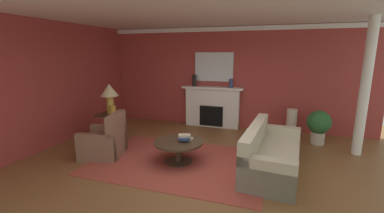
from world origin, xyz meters
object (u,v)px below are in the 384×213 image
(fireplace, at_px, (212,108))
(potted_plant, at_px, (319,124))
(vase_mantel_right, at_px, (231,83))
(vase_tall_corner, at_px, (291,123))
(table_lamp, at_px, (109,93))
(vase_on_side_table, at_px, (113,110))
(armchair_near_window, at_px, (105,142))
(side_table, at_px, (112,125))
(sofa, at_px, (270,155))
(coffee_table, at_px, (178,147))
(vase_mantel_left, at_px, (194,80))
(mantel_mirror, at_px, (214,67))

(fireplace, xyz_separation_m, potted_plant, (2.82, -0.67, -0.08))
(vase_mantel_right, bearing_deg, vase_tall_corner, -8.50)
(table_lamp, bearing_deg, vase_on_side_table, -38.66)
(table_lamp, xyz_separation_m, vase_on_side_table, (0.15, -0.12, -0.40))
(armchair_near_window, xyz_separation_m, side_table, (-0.46, 0.91, 0.09))
(side_table, xyz_separation_m, potted_plant, (4.95, 1.35, 0.09))
(side_table, relative_size, vase_tall_corner, 0.93)
(vase_tall_corner, relative_size, vase_mantel_right, 2.94)
(sofa, relative_size, coffee_table, 2.17)
(sofa, height_order, vase_on_side_table, vase_on_side_table)
(armchair_near_window, xyz_separation_m, coffee_table, (1.63, 0.19, 0.03))
(vase_on_side_table, distance_m, vase_tall_corner, 4.60)
(table_lamp, relative_size, vase_mantel_right, 2.94)
(side_table, distance_m, vase_tall_corner, 4.67)
(coffee_table, height_order, side_table, side_table)
(sofa, relative_size, potted_plant, 2.61)
(vase_mantel_left, relative_size, vase_mantel_right, 1.35)
(side_table, bearing_deg, coffee_table, -19.12)
(vase_mantel_right, xyz_separation_m, potted_plant, (2.27, -0.62, -0.85))
(mantel_mirror, distance_m, vase_mantel_left, 0.70)
(mantel_mirror, bearing_deg, coffee_table, -90.62)
(coffee_table, height_order, vase_on_side_table, vase_on_side_table)
(armchair_near_window, bearing_deg, potted_plant, 26.77)
(coffee_table, height_order, table_lamp, table_lamp)
(vase_mantel_left, height_order, vase_tall_corner, vase_mantel_left)
(coffee_table, bearing_deg, fireplace, 89.36)
(sofa, bearing_deg, mantel_mirror, 123.44)
(vase_tall_corner, bearing_deg, coffee_table, -132.67)
(sofa, xyz_separation_m, vase_tall_corner, (0.47, 2.23, 0.08))
(vase_on_side_table, bearing_deg, side_table, 141.34)
(fireplace, bearing_deg, vase_on_side_table, -132.72)
(vase_mantel_left, bearing_deg, table_lamp, -128.65)
(side_table, xyz_separation_m, vase_mantel_right, (2.67, 1.97, 0.94))
(fireplace, height_order, vase_mantel_right, vase_mantel_right)
(armchair_near_window, relative_size, side_table, 1.38)
(fireplace, height_order, sofa, fireplace)
(armchair_near_window, height_order, potted_plant, armchair_near_window)
(coffee_table, bearing_deg, vase_on_side_table, 162.69)
(mantel_mirror, distance_m, vase_tall_corner, 2.66)
(vase_on_side_table, distance_m, vase_mantel_right, 3.32)
(vase_on_side_table, xyz_separation_m, potted_plant, (4.80, 1.47, -0.33))
(fireplace, xyz_separation_m, sofa, (1.75, -2.53, -0.28))
(side_table, height_order, table_lamp, table_lamp)
(fireplace, relative_size, mantel_mirror, 1.57)
(vase_on_side_table, bearing_deg, potted_plant, 17.04)
(fireplace, relative_size, coffee_table, 1.80)
(coffee_table, relative_size, side_table, 1.43)
(vase_mantel_left, bearing_deg, vase_tall_corner, -5.15)
(coffee_table, bearing_deg, vase_tall_corner, 47.33)
(vase_mantel_left, xyz_separation_m, potted_plant, (3.37, -0.62, -0.89))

